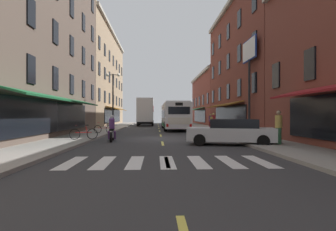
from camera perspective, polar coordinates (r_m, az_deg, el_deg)
ground_plane at (r=19.93m, az=-1.34°, el=-4.82°), size 34.80×80.00×0.10m
lane_centre_dashes at (r=19.68m, az=-1.33°, el=-4.72°), size 0.14×73.90×0.01m
crosswalk_near at (r=10.00m, az=-0.20°, el=-9.35°), size 7.10×2.80×0.01m
sidewalk_left at (r=20.66m, az=-17.98°, el=-4.32°), size 3.00×80.00×0.14m
sidewalk_right at (r=20.89m, az=15.11°, el=-4.27°), size 3.00×80.00×0.14m
storefront_row_left at (r=26.85m, az=-27.23°, el=12.26°), size 9.44×79.90×17.07m
storefront_row_right at (r=21.97m, az=30.64°, el=11.20°), size 9.44×79.90×13.73m
billboard_sign at (r=23.74m, az=16.12°, el=10.58°), size 0.40×3.06×7.57m
transit_bus at (r=32.50m, az=1.26°, el=-0.02°), size 2.73×12.19×3.06m
box_truck at (r=43.83m, az=-4.58°, el=0.65°), size 2.49×6.77×4.20m
sedan_near at (r=15.89m, az=12.73°, el=-3.24°), size 4.94×2.93×1.43m
sedan_mid at (r=53.44m, az=-4.51°, el=-0.96°), size 2.04×4.79×1.41m
motorcycle_rider at (r=18.10m, az=-11.25°, el=-2.90°), size 0.62×2.07×1.66m
bicycle_near at (r=18.28m, az=-16.69°, el=-3.52°), size 1.68×0.53×0.91m
bicycle_mid at (r=24.36m, az=-12.87°, el=-2.64°), size 1.70×0.48×0.91m
pedestrian_near at (r=26.36m, az=9.15°, el=-1.23°), size 0.53×0.42×1.73m
pedestrian_mid at (r=31.92m, az=8.56°, el=-1.13°), size 0.36×0.36×1.67m
pedestrian_far at (r=15.73m, az=21.46°, el=-2.13°), size 0.36×0.36×1.75m
street_lamp_twin at (r=28.73m, az=-11.07°, el=3.33°), size 1.42×0.32×5.71m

